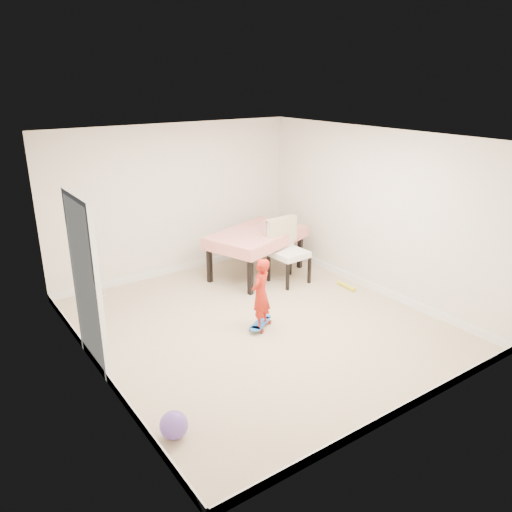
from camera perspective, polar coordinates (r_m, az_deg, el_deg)
ground at (r=7.14m, az=0.26°, el=-7.80°), size 5.00×5.00×0.00m
ceiling at (r=6.37m, az=0.30°, el=13.24°), size 4.50×5.00×0.04m
wall_back at (r=8.71m, az=-9.21°, el=6.23°), size 4.50×0.04×2.60m
wall_front at (r=4.96m, az=17.09°, el=-5.06°), size 4.50×0.04×2.60m
wall_left at (r=5.73m, az=-18.30°, el=-1.80°), size 0.04×5.00×2.60m
wall_right at (r=8.08m, az=13.37°, el=4.88°), size 0.04×5.00×2.60m
door at (r=6.10m, az=-18.80°, el=-3.32°), size 0.11×0.94×2.11m
baseboard_back at (r=9.09m, az=-8.82°, el=-1.38°), size 4.50×0.02×0.12m
baseboard_front at (r=5.57m, az=15.84°, el=-16.75°), size 4.50×0.02×0.12m
baseboard_left at (r=6.27m, az=-17.15°, el=-12.42°), size 0.02×5.00×0.12m
baseboard_right at (r=8.48m, az=12.75°, el=-3.22°), size 0.02×5.00×0.12m
dining_table at (r=8.72m, az=0.04°, el=0.32°), size 1.94×1.54×0.79m
dining_chair at (r=8.36m, az=3.83°, el=0.48°), size 0.63×0.70×1.09m
skateboard at (r=7.04m, az=0.51°, el=-7.87°), size 0.57×0.45×0.08m
child at (r=6.80m, az=0.54°, el=-4.59°), size 0.44×0.39×1.00m
balloon at (r=5.15m, az=-9.38°, el=-18.52°), size 0.28×0.28×0.28m
foam_toy at (r=8.43m, az=10.27°, el=-3.40°), size 0.08×0.40×0.06m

